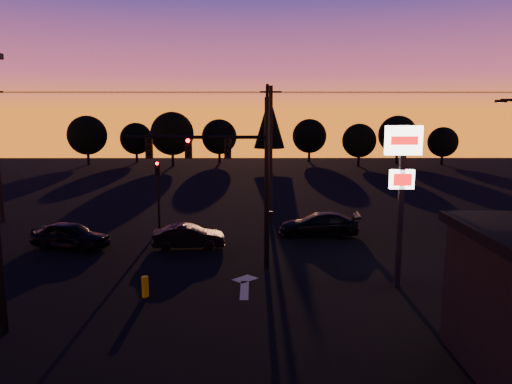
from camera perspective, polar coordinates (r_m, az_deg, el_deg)
ground at (r=20.25m, az=-2.83°, el=-12.15°), size 120.00×120.00×0.00m
lane_arrow at (r=21.80m, az=-1.30°, el=-10.54°), size 1.20×3.10×0.01m
traffic_signal_mast at (r=22.98m, az=-2.73°, el=3.13°), size 6.79×0.52×8.58m
secondary_signal at (r=31.22m, az=-11.13°, el=0.76°), size 0.30×0.31×4.35m
pylon_sign at (r=21.37m, az=16.36°, el=2.24°), size 1.50×0.28×6.80m
utility_pole_1 at (r=32.97m, az=1.67°, el=4.40°), size 1.40×0.26×9.00m
power_wires at (r=32.87m, az=1.71°, el=11.32°), size 36.00×1.22×0.07m
bollard at (r=20.83m, az=-12.55°, el=-10.51°), size 0.28×0.28×0.84m
tree_0 at (r=72.62m, az=-18.74°, el=6.16°), size 5.36×5.36×6.74m
tree_1 at (r=73.90m, az=-13.54°, el=5.95°), size 4.54×4.54×5.71m
tree_2 at (r=67.78m, az=-9.56°, el=6.60°), size 5.77×5.78×7.26m
tree_3 at (r=71.10m, az=-4.22°, el=6.31°), size 4.95×4.95×6.22m
tree_4 at (r=67.88m, az=1.54°, el=8.04°), size 4.18×4.18×9.50m
tree_5 at (r=73.37m, az=6.13°, el=6.38°), size 4.95×4.95×6.22m
tree_6 at (r=68.42m, az=11.71°, el=5.77°), size 4.54×4.54×5.71m
tree_7 at (r=72.75m, az=15.89°, el=6.30°), size 5.36×5.36×6.74m
tree_8 at (r=73.74m, az=20.58°, el=5.37°), size 4.12×4.12×5.19m
car_left at (r=28.87m, az=-20.45°, el=-4.67°), size 4.58×2.85×1.45m
car_mid at (r=27.44m, az=-7.70°, el=-5.06°), size 3.97×1.68×1.28m
car_right at (r=30.04m, az=7.20°, el=-3.69°), size 4.84×2.15×1.38m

